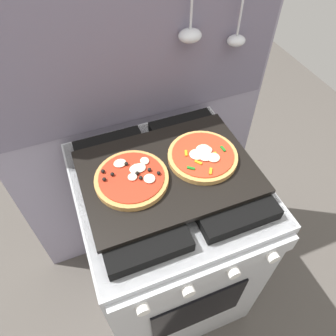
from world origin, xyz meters
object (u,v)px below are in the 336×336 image
(stove, at_px, (168,242))
(baking_tray, at_px, (168,172))
(pizza_right, at_px, (203,156))
(pizza_left, at_px, (132,178))

(stove, height_order, baking_tray, baking_tray)
(pizza_right, bearing_deg, stove, -176.59)
(stove, bearing_deg, baking_tray, 90.00)
(stove, bearing_deg, pizza_left, 178.06)
(stove, relative_size, pizza_left, 4.01)
(baking_tray, height_order, pizza_right, pizza_right)
(baking_tray, relative_size, pizza_right, 2.41)
(baking_tray, distance_m, pizza_left, 0.12)
(baking_tray, bearing_deg, pizza_left, 178.87)
(baking_tray, relative_size, pizza_left, 2.41)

